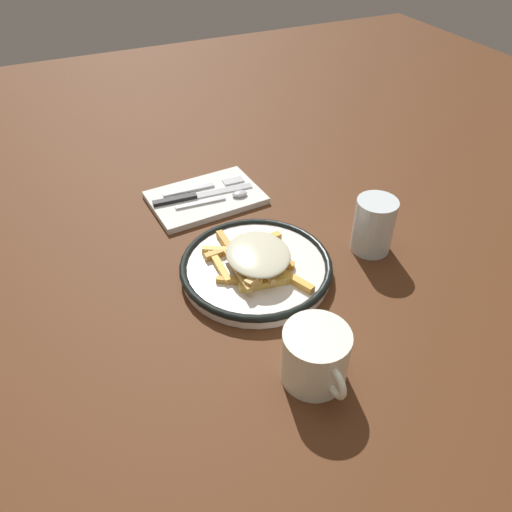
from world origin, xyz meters
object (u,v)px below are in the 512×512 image
object	(u,v)px
plate	(256,267)
water_glass	(374,225)
napkin	(204,198)
fries_heap	(257,258)
coffee_mug	(316,356)
fork	(204,187)
knife	(195,196)
spoon	(225,197)

from	to	relation	value
plate	water_glass	distance (m)	0.22
napkin	water_glass	distance (m)	0.36
fries_heap	coffee_mug	size ratio (longest dim) A/B	1.73
fries_heap	fork	bearing A→B (deg)	178.26
knife	coffee_mug	distance (m)	0.48
water_glass	fork	bearing A→B (deg)	-145.08
fries_heap	fork	xyz separation A→B (m)	(-0.28, 0.01, -0.02)
plate	fork	distance (m)	0.28
plate	coffee_mug	bearing A→B (deg)	-4.19
spoon	water_glass	xyz separation A→B (m)	(0.24, 0.19, 0.03)
spoon	knife	bearing A→B (deg)	-120.54
fork	water_glass	bearing A→B (deg)	34.92
spoon	coffee_mug	world-z (taller)	coffee_mug
water_glass	coffee_mug	world-z (taller)	water_glass
spoon	water_glass	bearing A→B (deg)	37.63
knife	fork	bearing A→B (deg)	130.13
fork	coffee_mug	distance (m)	0.51
plate	fries_heap	size ratio (longest dim) A/B	1.28
knife	spoon	bearing A→B (deg)	59.46
plate	napkin	distance (m)	0.25
napkin	knife	world-z (taller)	knife
plate	fork	size ratio (longest dim) A/B	1.48
water_glass	knife	bearing A→B (deg)	-138.75
fries_heap	knife	size ratio (longest dim) A/B	0.97
plate	coffee_mug	xyz separation A→B (m)	(0.23, -0.02, 0.03)
coffee_mug	water_glass	bearing A→B (deg)	130.75
fork	spoon	xyz separation A→B (m)	(0.06, 0.02, 0.00)
napkin	spoon	size ratio (longest dim) A/B	1.47
water_glass	napkin	bearing A→B (deg)	-140.91
knife	napkin	bearing A→B (deg)	86.14
fork	spoon	bearing A→B (deg)	21.36
plate	fries_heap	distance (m)	0.03
napkin	spoon	xyz separation A→B (m)	(0.03, 0.03, 0.01)
plate	water_glass	world-z (taller)	water_glass
water_glass	plate	bearing A→B (deg)	-96.24
fork	fries_heap	bearing A→B (deg)	-1.74
fork	knife	size ratio (longest dim) A/B	0.84
plate	fork	xyz separation A→B (m)	(-0.28, 0.01, 0.00)
coffee_mug	napkin	bearing A→B (deg)	178.51
knife	fries_heap	bearing A→B (deg)	5.00
water_glass	fries_heap	bearing A→B (deg)	-94.93
napkin	fork	world-z (taller)	fork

